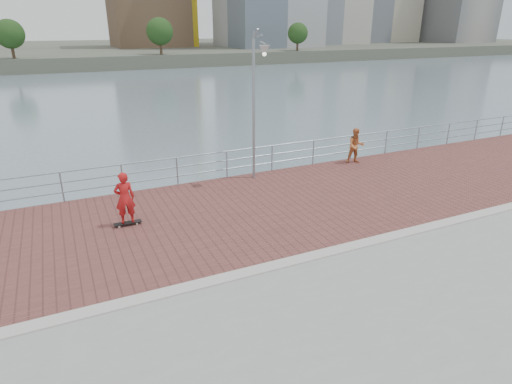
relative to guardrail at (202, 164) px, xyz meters
name	(u,v)px	position (x,y,z in m)	size (l,w,h in m)	color
water	(286,326)	(0.00, -7.00, -2.69)	(400.00, 400.00, 0.00)	slate
brick_lane	(236,212)	(0.00, -3.40, -0.68)	(40.00, 6.80, 0.02)	brown
curb	(288,262)	(0.00, -7.00, -0.66)	(40.00, 0.40, 0.06)	#B7B5AD
far_shore	(67,51)	(0.00, 115.50, -1.44)	(320.00, 95.00, 2.50)	#4C5142
guardrail	(202,164)	(0.00, 0.00, 0.00)	(39.06, 0.06, 1.13)	#8C9EA8
street_lamp	(258,82)	(2.00, -0.90, 3.18)	(0.40, 1.16, 5.45)	gray
skateboard	(128,223)	(-3.43, -2.91, -0.60)	(0.84, 0.23, 0.10)	black
skateboarder	(125,198)	(-3.43, -2.91, 0.24)	(0.60, 0.40, 1.65)	red
bystander	(356,146)	(6.95, -0.64, 0.11)	(0.76, 0.59, 1.57)	#CB713B
shoreline_trees	(9,34)	(-10.01, 70.00, 3.77)	(109.38, 5.14, 6.86)	#473323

